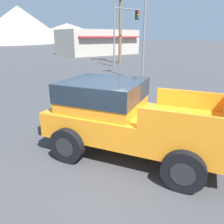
# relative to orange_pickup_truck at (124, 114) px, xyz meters

# --- Properties ---
(ground_plane) EXTENTS (320.00, 320.00, 0.00)m
(ground_plane) POSITION_rel_orange_pickup_truck_xyz_m (-0.30, 0.00, -1.10)
(ground_plane) COLOR #424244
(orange_pickup_truck) EXTENTS (4.13, 5.16, 1.95)m
(orange_pickup_truck) POSITION_rel_orange_pickup_truck_xyz_m (0.00, 0.00, 0.00)
(orange_pickup_truck) COLOR orange
(orange_pickup_truck) RESTS_ON ground_plane
(traffic_light_main) EXTENTS (3.56, 0.38, 5.97)m
(traffic_light_main) POSITION_rel_orange_pickup_truck_xyz_m (12.05, 14.54, 3.05)
(traffic_light_main) COLOR slate
(traffic_light_main) RESTS_ON ground_plane
(street_lamp_post) EXTENTS (0.90, 0.24, 8.06)m
(street_lamp_post) POSITION_rel_orange_pickup_truck_xyz_m (7.58, 7.05, 3.71)
(street_lamp_post) COLOR slate
(street_lamp_post) RESTS_ON ground_plane
(storefront_building) EXTENTS (13.16, 8.15, 4.15)m
(storefront_building) POSITION_rel_orange_pickup_truck_xyz_m (18.86, 30.10, 0.98)
(storefront_building) COLOR #BCB2A3
(storefront_building) RESTS_ON ground_plane
(distant_mountain_range) EXTENTS (135.12, 82.70, 19.45)m
(distant_mountain_range) POSITION_rel_orange_pickup_truck_xyz_m (22.47, 116.36, 6.53)
(distant_mountain_range) COLOR gray
(distant_mountain_range) RESTS_ON ground_plane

